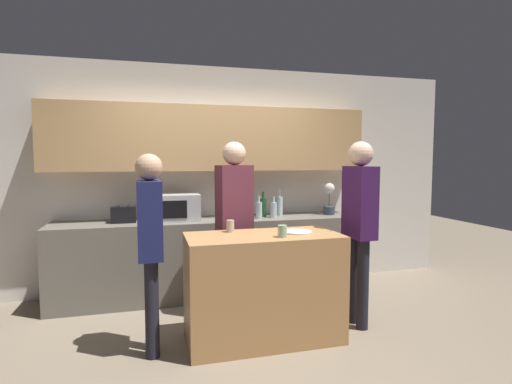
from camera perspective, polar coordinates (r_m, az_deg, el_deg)
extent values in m
plane|color=#7F705B|center=(3.62, -1.88, -21.27)|extent=(14.00, 14.00, 0.00)
cube|color=silver|center=(4.97, -6.55, 1.97)|extent=(6.40, 0.08, 2.70)
cube|color=tan|center=(4.77, -6.23, 7.57)|extent=(3.74, 0.32, 0.75)
cube|color=#6B665B|center=(4.75, -5.80, -9.17)|extent=(3.60, 0.62, 0.89)
cube|color=#B27F4C|center=(3.59, 1.07, -13.44)|extent=(1.34, 0.62, 0.93)
cube|color=#B7BABC|center=(4.60, -11.37, -2.16)|extent=(0.52, 0.38, 0.30)
cube|color=black|center=(4.40, -11.85, -2.47)|extent=(0.31, 0.01, 0.19)
cube|color=black|center=(4.60, -18.38, -3.05)|extent=(0.26, 0.16, 0.18)
cube|color=black|center=(4.60, -19.04, -1.93)|extent=(0.02, 0.11, 0.01)
cube|color=black|center=(4.59, -17.79, -1.90)|extent=(0.02, 0.11, 0.01)
cylinder|color=#333D4C|center=(5.09, 10.38, -2.62)|extent=(0.14, 0.14, 0.10)
cylinder|color=#38662D|center=(5.08, 10.41, -1.05)|extent=(0.01, 0.01, 0.18)
sphere|color=silver|center=(5.07, 10.43, 0.53)|extent=(0.13, 0.13, 0.13)
cylinder|color=maroon|center=(4.76, -1.37, -2.44)|extent=(0.09, 0.09, 0.20)
cylinder|color=maroon|center=(4.74, -1.37, -0.77)|extent=(0.03, 0.03, 0.08)
cylinder|color=silver|center=(4.68, 0.42, -2.63)|extent=(0.08, 0.08, 0.19)
cylinder|color=silver|center=(4.66, 0.42, -1.00)|extent=(0.03, 0.03, 0.07)
cylinder|color=#194723|center=(4.80, 1.01, -2.27)|extent=(0.08, 0.08, 0.22)
cylinder|color=#194723|center=(4.79, 1.01, -0.47)|extent=(0.03, 0.03, 0.08)
cylinder|color=silver|center=(4.75, 2.52, -2.58)|extent=(0.08, 0.08, 0.18)
cylinder|color=silver|center=(4.74, 2.52, -1.09)|extent=(0.03, 0.03, 0.07)
cylinder|color=silver|center=(4.92, 3.37, -2.02)|extent=(0.08, 0.08, 0.23)
cylinder|color=silver|center=(4.91, 3.38, -0.15)|extent=(0.03, 0.03, 0.09)
cylinder|color=white|center=(3.57, 5.90, -5.69)|extent=(0.26, 0.26, 0.01)
cylinder|color=#93B793|center=(3.35, 3.80, -5.61)|extent=(0.08, 0.08, 0.10)
cylinder|color=#C0A88D|center=(3.58, -3.70, -4.88)|extent=(0.07, 0.07, 0.11)
cylinder|color=black|center=(3.93, 15.01, -12.62)|extent=(0.11, 0.11, 0.85)
cylinder|color=black|center=(4.06, 13.76, -12.03)|extent=(0.11, 0.11, 0.85)
cube|color=#371648|center=(3.84, 14.60, -1.43)|extent=(0.21, 0.35, 0.67)
sphere|color=beige|center=(3.82, 14.74, 5.30)|extent=(0.23, 0.23, 0.23)
cylinder|color=black|center=(4.13, -2.04, -11.58)|extent=(0.11, 0.11, 0.85)
cylinder|color=black|center=(4.07, -4.11, -11.86)|extent=(0.11, 0.11, 0.85)
cube|color=#5E2938|center=(3.95, -3.11, -1.05)|extent=(0.37, 0.26, 0.67)
sphere|color=beige|center=(3.93, -3.14, 5.53)|extent=(0.23, 0.23, 0.23)
cylinder|color=black|center=(3.55, -14.68, -15.01)|extent=(0.11, 0.11, 0.79)
cylinder|color=black|center=(3.40, -14.63, -15.91)|extent=(0.11, 0.11, 0.79)
cube|color=navy|center=(3.30, -14.91, -3.84)|extent=(0.19, 0.34, 0.62)
sphere|color=tan|center=(3.27, -15.07, 3.45)|extent=(0.21, 0.21, 0.21)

